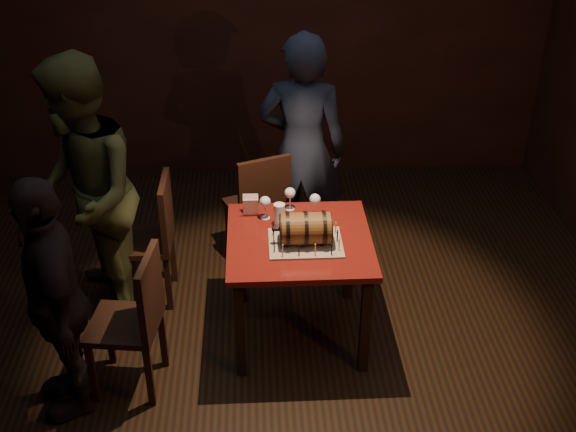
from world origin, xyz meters
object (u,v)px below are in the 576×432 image
(wine_glass_mid, at_px, (290,194))
(chair_left_front, at_px, (136,316))
(pint_of_ale, at_px, (279,215))
(person_back, at_px, (302,151))
(wine_glass_right, at_px, (315,200))
(chair_back, at_px, (260,204))
(barrel_cake, at_px, (306,228))
(pub_table, at_px, (299,253))
(person_left_rear, at_px, (84,196))
(person_left_front, at_px, (55,299))
(chair_left_rear, at_px, (154,233))
(wine_glass_left, at_px, (265,203))

(wine_glass_mid, relative_size, chair_left_front, 0.17)
(pint_of_ale, xyz_separation_m, person_back, (0.20, 0.79, 0.07))
(wine_glass_right, height_order, chair_back, chair_back)
(barrel_cake, distance_m, wine_glass_mid, 0.43)
(pub_table, distance_m, person_back, 0.99)
(person_left_rear, distance_m, person_left_front, 0.87)
(wine_glass_mid, bearing_deg, person_left_front, -145.79)
(pint_of_ale, bearing_deg, chair_back, 100.02)
(pint_of_ale, bearing_deg, chair_left_rear, 160.36)
(pint_of_ale, bearing_deg, chair_left_front, -145.13)
(person_left_front, bearing_deg, person_back, 115.99)
(person_left_front, bearing_deg, barrel_cake, 89.09)
(chair_left_front, relative_size, person_left_rear, 0.51)
(wine_glass_left, distance_m, person_back, 0.76)
(pint_of_ale, bearing_deg, wine_glass_mid, 68.14)
(wine_glass_right, bearing_deg, person_left_rear, 178.69)
(pub_table, bearing_deg, chair_left_front, -156.04)
(chair_left_front, xyz_separation_m, person_left_front, (-0.40, -0.12, 0.23))
(pint_of_ale, xyz_separation_m, chair_left_front, (-0.86, -0.60, -0.30))
(barrel_cake, height_order, chair_back, barrel_cake)
(wine_glass_mid, height_order, person_left_front, person_left_front)
(person_left_rear, bearing_deg, chair_left_rear, 100.51)
(pub_table, distance_m, person_left_rear, 1.42)
(wine_glass_left, distance_m, chair_left_rear, 0.87)
(chair_back, bearing_deg, wine_glass_right, -58.43)
(barrel_cake, distance_m, person_back, 1.02)
(wine_glass_left, xyz_separation_m, person_left_rear, (-1.15, 0.05, 0.05))
(pub_table, xyz_separation_m, person_left_rear, (-1.36, 0.30, 0.28))
(wine_glass_mid, height_order, chair_back, chair_back)
(chair_left_rear, bearing_deg, wine_glass_mid, -6.78)
(chair_left_rear, bearing_deg, wine_glass_right, -10.58)
(wine_glass_mid, distance_m, person_back, 0.61)
(wine_glass_mid, bearing_deg, barrel_cake, -80.43)
(chair_left_rear, distance_m, chair_left_front, 0.90)
(barrel_cake, bearing_deg, chair_left_front, -160.07)
(pub_table, relative_size, chair_left_rear, 0.97)
(wine_glass_left, height_order, chair_back, chair_back)
(chair_left_rear, distance_m, person_back, 1.22)
(pub_table, bearing_deg, wine_glass_mid, 96.28)
(wine_glass_right, bearing_deg, wine_glass_left, -177.15)
(wine_glass_left, relative_size, person_back, 0.09)
(wine_glass_right, relative_size, chair_left_front, 0.17)
(pint_of_ale, distance_m, chair_left_front, 1.09)
(person_back, xyz_separation_m, person_left_front, (-1.46, -1.51, -0.14))
(wine_glass_left, xyz_separation_m, chair_left_rear, (-0.77, 0.22, -0.35))
(wine_glass_left, height_order, wine_glass_right, same)
(pub_table, bearing_deg, pint_of_ale, 125.52)
(barrel_cake, relative_size, wine_glass_right, 2.27)
(person_left_rear, bearing_deg, person_left_front, -14.72)
(pub_table, xyz_separation_m, person_back, (0.08, 0.95, 0.25))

